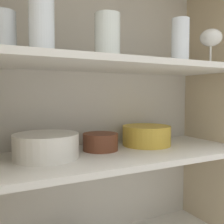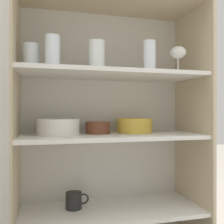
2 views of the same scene
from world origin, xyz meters
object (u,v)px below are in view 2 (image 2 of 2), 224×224
object	(u,v)px
coffee_mug_primary	(74,200)
plate_stack_white	(58,127)
serving_bowl_small	(98,127)
mixing_bowl_large	(134,125)

from	to	relation	value
coffee_mug_primary	plate_stack_white	bearing A→B (deg)	-167.44
serving_bowl_small	coffee_mug_primary	bearing A→B (deg)	-174.99
serving_bowl_small	coffee_mug_primary	xyz separation A→B (m)	(-0.13, -0.01, -0.38)
mixing_bowl_large	serving_bowl_small	bearing A→B (deg)	-179.03
mixing_bowl_large	coffee_mug_primary	bearing A→B (deg)	-177.50
mixing_bowl_large	serving_bowl_small	distance (m)	0.21
plate_stack_white	coffee_mug_primary	bearing A→B (deg)	12.56
mixing_bowl_large	serving_bowl_small	world-z (taller)	mixing_bowl_large
mixing_bowl_large	coffee_mug_primary	size ratio (longest dim) A/B	1.63
plate_stack_white	mixing_bowl_large	distance (m)	0.42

